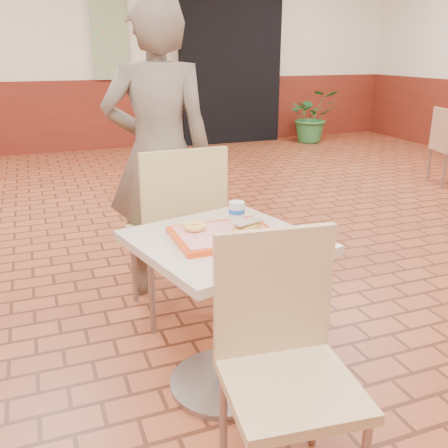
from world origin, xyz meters
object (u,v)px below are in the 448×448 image
object	(u,v)px
ring_donut	(195,226)
paper_cup	(237,212)
main_table	(224,290)
serving_tray	(224,235)
chair_second_left	(448,143)
customer	(159,155)
chair_main_back	(179,226)
potted_plant	(312,116)
long_john_donut	(246,227)
chair_main_front	(284,354)

from	to	relation	value
ring_donut	paper_cup	xyz separation A→B (m)	(0.20, 0.04, 0.03)
main_table	serving_tray	size ratio (longest dim) A/B	1.75
paper_cup	chair_second_left	xyz separation A→B (m)	(3.43, 2.31, -0.31)
customer	ring_donut	size ratio (longest dim) A/B	18.84
paper_cup	chair_second_left	distance (m)	4.15
chair_main_back	ring_donut	xyz separation A→B (m)	(-0.09, -0.59, 0.20)
paper_cup	chair_second_left	size ratio (longest dim) A/B	0.10
ring_donut	chair_second_left	distance (m)	4.33
main_table	potted_plant	size ratio (longest dim) A/B	0.85
customer	paper_cup	distance (m)	0.92
customer	serving_tray	bearing A→B (deg)	103.11
chair_main_back	ring_donut	distance (m)	0.63
customer	long_john_donut	distance (m)	1.05
ring_donut	paper_cup	bearing A→B (deg)	10.40
main_table	customer	bearing A→B (deg)	90.49
customer	serving_tray	distance (m)	1.02
chair_main_back	potted_plant	xyz separation A→B (m)	(3.51, 4.60, -0.13)
chair_main_back	paper_cup	world-z (taller)	chair_main_back
chair_second_left	main_table	bearing A→B (deg)	139.33
long_john_donut	main_table	bearing A→B (deg)	163.48
customer	paper_cup	bearing A→B (deg)	109.30
serving_tray	long_john_donut	bearing A→B (deg)	-16.52
main_table	paper_cup	size ratio (longest dim) A/B	8.19
ring_donut	chair_second_left	size ratio (longest dim) A/B	0.11
chair_main_front	paper_cup	world-z (taller)	chair_main_front
chair_second_left	potted_plant	size ratio (longest dim) A/B	1.00
chair_main_back	ring_donut	bearing A→B (deg)	78.43
serving_tray	potted_plant	world-z (taller)	potted_plant
serving_tray	paper_cup	bearing A→B (deg)	47.36
chair_main_back	chair_second_left	size ratio (longest dim) A/B	1.17
chair_main_back	chair_second_left	distance (m)	3.95
paper_cup	potted_plant	distance (m)	6.19
serving_tray	potted_plant	xyz separation A→B (m)	(3.50, 5.26, -0.30)
chair_main_back	serving_tray	size ratio (longest dim) A/B	2.40
chair_main_front	customer	distance (m)	1.58
chair_main_front	chair_second_left	bearing A→B (deg)	46.48
main_table	ring_donut	distance (m)	0.29
chair_main_front	chair_main_back	xyz separation A→B (m)	(-0.01, 1.18, 0.05)
serving_tray	paper_cup	world-z (taller)	paper_cup
chair_main_back	chair_main_front	bearing A→B (deg)	88.00
main_table	paper_cup	distance (m)	0.33
chair_main_front	paper_cup	bearing A→B (deg)	88.12
serving_tray	paper_cup	distance (m)	0.15
main_table	customer	world-z (taller)	customer
chair_main_front	serving_tray	bearing A→B (deg)	96.97
long_john_donut	serving_tray	bearing A→B (deg)	163.48
long_john_donut	customer	bearing A→B (deg)	95.21
chair_main_front	ring_donut	distance (m)	0.66
main_table	paper_cup	bearing A→B (deg)	47.36
chair_main_back	customer	size ratio (longest dim) A/B	0.57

